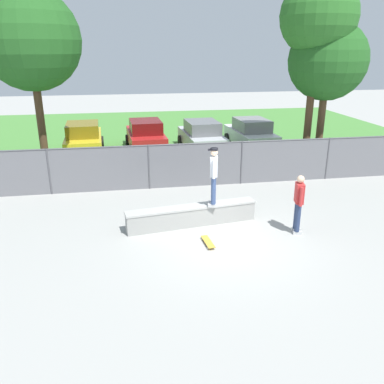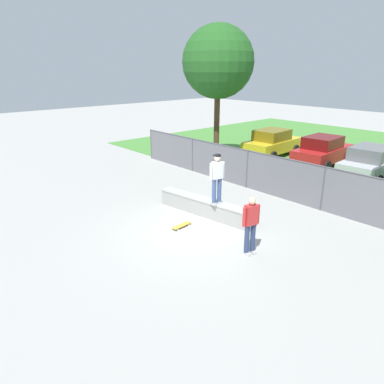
{
  "view_description": "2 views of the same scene",
  "coord_description": "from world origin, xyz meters",
  "px_view_note": "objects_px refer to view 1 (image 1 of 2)",
  "views": [
    {
      "loc": [
        -2.72,
        -9.96,
        5.28
      ],
      "look_at": [
        -0.8,
        1.34,
        1.12
      ],
      "focal_mm": 37.2,
      "sensor_mm": 36.0,
      "label": 1
    },
    {
      "loc": [
        8.1,
        -7.29,
        5.31
      ],
      "look_at": [
        -1.04,
        0.91,
        0.97
      ],
      "focal_mm": 33.2,
      "sensor_mm": 36.0,
      "label": 2
    }
  ],
  "objects_px": {
    "car_yellow": "(84,139)",
    "car_red": "(146,135)",
    "tree_near_left": "(30,41)",
    "tree_near_right": "(319,18)",
    "concrete_ledge": "(192,215)",
    "skateboarder": "(214,174)",
    "tree_mid": "(328,61)",
    "skateboard": "(208,242)",
    "bystander": "(299,202)",
    "car_silver": "(202,136)",
    "car_white": "(251,134)"
  },
  "relations": [
    {
      "from": "car_yellow",
      "to": "car_red",
      "type": "relative_size",
      "value": 1.0
    },
    {
      "from": "tree_near_left",
      "to": "tree_near_right",
      "type": "height_order",
      "value": "tree_near_right"
    },
    {
      "from": "concrete_ledge",
      "to": "skateboarder",
      "type": "distance_m",
      "value": 1.51
    },
    {
      "from": "tree_mid",
      "to": "car_red",
      "type": "distance_m",
      "value": 9.79
    },
    {
      "from": "skateboarder",
      "to": "skateboard",
      "type": "xyz_separation_m",
      "value": [
        -0.43,
        -1.28,
        -1.61
      ]
    },
    {
      "from": "skateboard",
      "to": "tree_near_right",
      "type": "xyz_separation_m",
      "value": [
        5.79,
        6.36,
        6.35
      ]
    },
    {
      "from": "tree_near_left",
      "to": "tree_near_right",
      "type": "relative_size",
      "value": 0.94
    },
    {
      "from": "tree_near_right",
      "to": "bystander",
      "type": "distance_m",
      "value": 8.67
    },
    {
      "from": "car_silver",
      "to": "skateboard",
      "type": "bearing_deg",
      "value": -100.0
    },
    {
      "from": "skateboarder",
      "to": "tree_near_right",
      "type": "relative_size",
      "value": 0.23
    },
    {
      "from": "car_red",
      "to": "bystander",
      "type": "bearing_deg",
      "value": -70.88
    },
    {
      "from": "car_silver",
      "to": "car_white",
      "type": "xyz_separation_m",
      "value": [
        2.79,
        0.18,
        0.0
      ]
    },
    {
      "from": "tree_near_right",
      "to": "tree_mid",
      "type": "xyz_separation_m",
      "value": [
        0.68,
        0.15,
        -1.66
      ]
    },
    {
      "from": "skateboard",
      "to": "bystander",
      "type": "height_order",
      "value": "bystander"
    },
    {
      "from": "tree_mid",
      "to": "tree_near_right",
      "type": "bearing_deg",
      "value": -167.22
    },
    {
      "from": "concrete_ledge",
      "to": "car_silver",
      "type": "relative_size",
      "value": 0.98
    },
    {
      "from": "skateboard",
      "to": "tree_near_left",
      "type": "distance_m",
      "value": 10.77
    },
    {
      "from": "concrete_ledge",
      "to": "tree_mid",
      "type": "bearing_deg",
      "value": 37.53
    },
    {
      "from": "skateboarder",
      "to": "tree_near_right",
      "type": "distance_m",
      "value": 8.78
    },
    {
      "from": "tree_mid",
      "to": "car_silver",
      "type": "xyz_separation_m",
      "value": [
        -4.58,
        4.17,
        -3.92
      ]
    },
    {
      "from": "tree_near_right",
      "to": "skateboard",
      "type": "bearing_deg",
      "value": -132.32
    },
    {
      "from": "car_white",
      "to": "bystander",
      "type": "relative_size",
      "value": 2.36
    },
    {
      "from": "car_yellow",
      "to": "car_red",
      "type": "bearing_deg",
      "value": 4.69
    },
    {
      "from": "skateboard",
      "to": "car_red",
      "type": "distance_m",
      "value": 11.46
    },
    {
      "from": "tree_near_left",
      "to": "car_yellow",
      "type": "height_order",
      "value": "tree_near_left"
    },
    {
      "from": "tree_near_left",
      "to": "tree_near_right",
      "type": "bearing_deg",
      "value": -5.25
    },
    {
      "from": "car_white",
      "to": "skateboarder",
      "type": "bearing_deg",
      "value": -113.9
    },
    {
      "from": "tree_near_right",
      "to": "car_white",
      "type": "relative_size",
      "value": 1.88
    },
    {
      "from": "car_silver",
      "to": "car_white",
      "type": "height_order",
      "value": "same"
    },
    {
      "from": "tree_near_left",
      "to": "tree_mid",
      "type": "height_order",
      "value": "tree_near_left"
    },
    {
      "from": "concrete_ledge",
      "to": "skateboarder",
      "type": "bearing_deg",
      "value": -7.13
    },
    {
      "from": "tree_near_right",
      "to": "car_white",
      "type": "height_order",
      "value": "tree_near_right"
    },
    {
      "from": "skateboarder",
      "to": "concrete_ledge",
      "type": "bearing_deg",
      "value": 172.87
    },
    {
      "from": "tree_near_left",
      "to": "car_white",
      "type": "bearing_deg",
      "value": 18.63
    },
    {
      "from": "concrete_ledge",
      "to": "tree_mid",
      "type": "distance_m",
      "value": 9.54
    },
    {
      "from": "concrete_ledge",
      "to": "car_red",
      "type": "bearing_deg",
      "value": 94.72
    },
    {
      "from": "concrete_ledge",
      "to": "bystander",
      "type": "bearing_deg",
      "value": -19.59
    },
    {
      "from": "tree_near_left",
      "to": "car_yellow",
      "type": "xyz_separation_m",
      "value": [
        1.28,
        3.72,
        -4.71
      ]
    },
    {
      "from": "car_red",
      "to": "skateboarder",
      "type": "bearing_deg",
      "value": -81.63
    },
    {
      "from": "skateboard",
      "to": "tree_near_right",
      "type": "distance_m",
      "value": 10.69
    },
    {
      "from": "tree_near_right",
      "to": "skateboarder",
      "type": "bearing_deg",
      "value": -136.57
    },
    {
      "from": "skateboarder",
      "to": "skateboard",
      "type": "height_order",
      "value": "skateboarder"
    },
    {
      "from": "skateboarder",
      "to": "tree_near_left",
      "type": "distance_m",
      "value": 9.41
    },
    {
      "from": "skateboard",
      "to": "tree_near_left",
      "type": "xyz_separation_m",
      "value": [
        -5.59,
        7.4,
        5.48
      ]
    },
    {
      "from": "tree_near_left",
      "to": "car_white",
      "type": "relative_size",
      "value": 1.76
    },
    {
      "from": "tree_near_left",
      "to": "concrete_ledge",
      "type": "bearing_deg",
      "value": -48.45
    },
    {
      "from": "tree_mid",
      "to": "car_red",
      "type": "bearing_deg",
      "value": 147.06
    },
    {
      "from": "skateboard",
      "to": "bystander",
      "type": "bearing_deg",
      "value": 5.9
    },
    {
      "from": "car_red",
      "to": "tree_near_left",
      "type": "bearing_deg",
      "value": -138.64
    },
    {
      "from": "car_white",
      "to": "bystander",
      "type": "xyz_separation_m",
      "value": [
        -1.89,
        -10.58,
        0.17
      ]
    }
  ]
}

